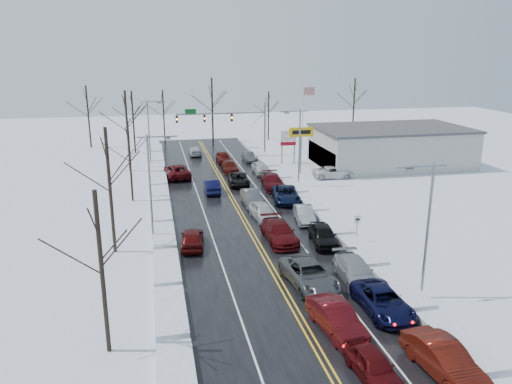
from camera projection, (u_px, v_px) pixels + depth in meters
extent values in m
plane|color=silver|center=(243.00, 218.00, 47.79)|extent=(160.00, 160.00, 0.00)
cube|color=black|center=(239.00, 211.00, 49.67)|extent=(14.00, 84.00, 0.01)
cube|color=silver|center=(162.00, 217.00, 48.17)|extent=(1.89, 72.00, 0.53)
cube|color=silver|center=(312.00, 207.00, 51.17)|extent=(1.89, 72.00, 0.53)
cylinder|color=slate|center=(265.00, 129.00, 74.68)|extent=(0.24, 0.24, 8.00)
cylinder|color=slate|center=(222.00, 113.00, 72.71)|extent=(13.00, 0.18, 0.18)
cylinder|color=slate|center=(257.00, 120.00, 74.06)|extent=(2.33, 0.10, 2.33)
cube|color=#0C591E|center=(190.00, 111.00, 71.71)|extent=(1.60, 0.08, 0.70)
cube|color=black|center=(232.00, 118.00, 73.18)|extent=(0.32, 0.25, 1.05)
sphere|color=#3F0705|center=(232.00, 116.00, 72.95)|extent=(0.20, 0.20, 0.20)
sphere|color=orange|center=(232.00, 118.00, 73.03)|extent=(0.22, 0.22, 0.22)
sphere|color=black|center=(232.00, 120.00, 73.12)|extent=(0.20, 0.20, 0.20)
cube|color=black|center=(205.00, 118.00, 72.39)|extent=(0.32, 0.25, 1.05)
sphere|color=#3F0705|center=(205.00, 116.00, 72.16)|extent=(0.20, 0.20, 0.20)
sphere|color=orange|center=(205.00, 119.00, 72.24)|extent=(0.22, 0.22, 0.22)
sphere|color=black|center=(205.00, 121.00, 72.33)|extent=(0.20, 0.20, 0.20)
cube|color=black|center=(177.00, 119.00, 71.60)|extent=(0.32, 0.25, 1.05)
sphere|color=#3F0705|center=(177.00, 117.00, 71.37)|extent=(0.20, 0.20, 0.20)
sphere|color=orange|center=(177.00, 119.00, 71.45)|extent=(0.22, 0.22, 0.22)
sphere|color=black|center=(177.00, 121.00, 71.54)|extent=(0.20, 0.20, 0.20)
cylinder|color=slate|center=(301.00, 152.00, 64.13)|extent=(0.20, 0.20, 5.60)
cube|color=yellow|center=(301.00, 132.00, 63.41)|extent=(3.20, 0.30, 1.20)
cube|color=black|center=(302.00, 132.00, 63.25)|extent=(2.40, 0.04, 0.50)
cylinder|color=slate|center=(282.00, 150.00, 69.81)|extent=(0.16, 0.16, 4.00)
cylinder|color=slate|center=(294.00, 149.00, 70.17)|extent=(0.16, 0.16, 4.00)
cube|color=white|center=(288.00, 133.00, 69.35)|extent=(2.20, 0.22, 0.70)
cube|color=white|center=(288.00, 139.00, 69.58)|extent=(2.20, 0.22, 0.70)
cube|color=#A30C1C|center=(288.00, 144.00, 69.77)|extent=(2.20, 0.22, 0.50)
cylinder|color=slate|center=(357.00, 230.00, 41.58)|extent=(0.08, 0.08, 2.20)
cube|color=white|center=(357.00, 219.00, 41.33)|extent=(0.55, 0.05, 0.70)
cube|color=black|center=(358.00, 220.00, 41.29)|extent=(0.35, 0.02, 0.15)
cylinder|color=silver|center=(303.00, 119.00, 77.57)|extent=(0.14, 0.14, 10.00)
cube|color=#AAAAA5|center=(390.00, 147.00, 68.76)|extent=(20.00, 12.00, 5.00)
cube|color=#262628|center=(321.00, 157.00, 67.04)|extent=(0.10, 11.00, 2.80)
cube|color=#3F3F42|center=(392.00, 128.00, 68.02)|extent=(20.40, 12.40, 0.30)
cylinder|color=slate|center=(427.00, 233.00, 31.29)|extent=(0.18, 0.18, 9.00)
cylinder|color=slate|center=(422.00, 167.00, 29.94)|extent=(3.20, 0.12, 0.12)
cube|color=slate|center=(410.00, 170.00, 29.83)|extent=(0.50, 0.25, 0.18)
cylinder|color=slate|center=(299.00, 149.00, 57.62)|extent=(0.18, 0.18, 9.00)
cylinder|color=slate|center=(294.00, 111.00, 56.27)|extent=(3.20, 0.12, 0.12)
cube|color=slate|center=(287.00, 113.00, 56.15)|extent=(0.50, 0.25, 0.18)
cylinder|color=slate|center=(150.00, 189.00, 41.10)|extent=(0.18, 0.18, 9.00)
cylinder|color=slate|center=(157.00, 137.00, 40.07)|extent=(3.20, 0.12, 0.12)
cube|color=slate|center=(167.00, 138.00, 40.27)|extent=(0.50, 0.25, 0.18)
cylinder|color=slate|center=(149.00, 134.00, 67.43)|extent=(0.18, 0.18, 9.00)
cylinder|color=slate|center=(153.00, 102.00, 66.39)|extent=(3.20, 0.12, 0.12)
cube|color=slate|center=(159.00, 103.00, 66.59)|extent=(0.50, 0.25, 0.18)
cylinder|color=#2D231C|center=(102.00, 274.00, 25.56)|extent=(0.24, 0.24, 9.00)
cylinder|color=#2D231C|center=(110.00, 192.00, 38.49)|extent=(0.27, 0.27, 10.00)
cylinder|color=#2D231C|center=(130.00, 162.00, 52.06)|extent=(0.23, 0.23, 8.50)
cylinder|color=#2D231C|center=(128.00, 131.00, 64.81)|extent=(0.28, 0.28, 10.50)
cylinder|color=#2D231C|center=(133.00, 122.00, 76.31)|extent=(0.25, 0.25, 9.50)
cylinder|color=#2D231C|center=(88.00, 117.00, 80.46)|extent=(0.27, 0.27, 10.00)
cylinder|color=#2D231C|center=(164.00, 117.00, 83.91)|extent=(0.24, 0.24, 9.00)
cylinder|color=#2D231C|center=(212.00, 111.00, 83.33)|extent=(0.29, 0.29, 11.00)
cylinder|color=#2D231C|center=(268.00, 116.00, 87.06)|extent=(0.23, 0.23, 8.50)
cylinder|color=#2D231C|center=(354.00, 108.00, 90.41)|extent=(0.28, 0.28, 10.50)
imported|color=#45090B|center=(372.00, 378.00, 24.60)|extent=(1.95, 4.31, 1.44)
imported|color=#46090D|center=(336.00, 331.00, 28.62)|extent=(2.32, 5.16, 1.64)
imported|color=#474A4C|center=(309.00, 285.00, 34.20)|extent=(3.32, 6.16, 1.64)
imported|color=#48090B|center=(279.00, 241.00, 42.02)|extent=(2.42, 5.71, 1.64)
imported|color=silver|center=(263.00, 219.00, 47.45)|extent=(2.25, 4.72, 1.56)
imported|color=#44474A|center=(252.00, 205.00, 51.67)|extent=(1.68, 4.80, 1.58)
imported|color=black|center=(239.00, 185.00, 59.28)|extent=(2.72, 5.19, 1.39)
imported|color=#480D09|center=(230.00, 172.00, 65.65)|extent=(1.96, 4.73, 1.37)
imported|color=#4A0909|center=(223.00, 163.00, 70.80)|extent=(1.86, 4.60, 1.57)
imported|color=#55130B|center=(442.00, 374.00, 24.88)|extent=(2.34, 5.29, 1.69)
imported|color=black|center=(382.00, 312.00, 30.76)|extent=(2.48, 5.36, 1.49)
imported|color=gray|center=(355.00, 281.00, 34.79)|extent=(2.46, 5.41, 1.54)
imported|color=black|center=(323.00, 244.00, 41.40)|extent=(2.47, 4.95, 1.62)
imported|color=gray|center=(304.00, 221.00, 46.82)|extent=(2.10, 4.58, 1.45)
imported|color=black|center=(286.00, 201.00, 52.95)|extent=(3.37, 5.97, 1.57)
imported|color=#48090D|center=(273.00, 188.00, 57.98)|extent=(2.57, 5.62, 1.59)
imported|color=silver|center=(261.00, 174.00, 64.60)|extent=(1.82, 4.50, 1.53)
imported|color=#393C3E|center=(248.00, 161.00, 71.77)|extent=(1.45, 4.03, 1.32)
imported|color=black|center=(212.00, 192.00, 56.26)|extent=(1.72, 4.67, 1.53)
imported|color=#520B10|center=(177.00, 177.00, 62.79)|extent=(3.37, 6.27, 1.67)
imported|color=#BABBBD|center=(195.00, 155.00, 75.86)|extent=(1.92, 4.60, 1.33)
imported|color=#4A0A09|center=(193.00, 247.00, 40.82)|extent=(2.32, 4.72, 1.55)
imported|color=white|center=(333.00, 178.00, 62.57)|extent=(5.34, 2.74, 1.44)
imported|color=#393C3E|center=(345.00, 170.00, 66.74)|extent=(2.64, 5.56, 1.56)
imported|color=black|center=(319.00, 162.00, 71.39)|extent=(1.67, 4.01, 1.36)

